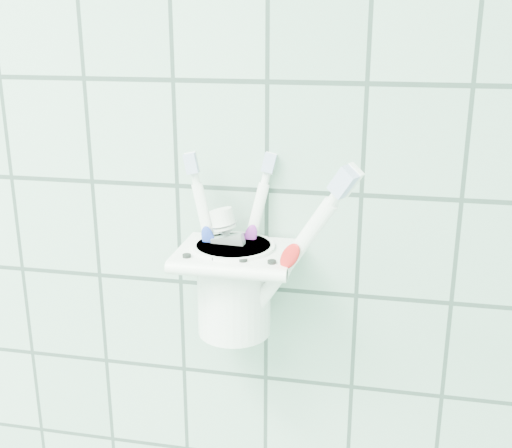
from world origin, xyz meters
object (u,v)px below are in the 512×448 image
toothbrush_pink (226,239)px  toothbrush_blue (228,239)px  toothbrush_orange (243,219)px  toothpaste_tube (248,260)px  cup (234,285)px  holder_bracket (237,256)px

toothbrush_pink → toothbrush_blue: (0.00, -0.00, 0.00)m
toothbrush_blue → toothbrush_pink: bearing=164.6°
toothbrush_blue → toothbrush_orange: bearing=-18.7°
toothbrush_blue → toothpaste_tube: size_ratio=1.36×
cup → toothbrush_orange: toothbrush_orange is taller
toothbrush_pink → toothbrush_orange: 0.03m
cup → toothbrush_pink: size_ratio=0.53×
toothbrush_pink → toothbrush_blue: bearing=-21.1°
toothbrush_pink → toothpaste_tube: bearing=-19.6°
toothbrush_pink → toothbrush_orange: bearing=-23.8°
toothbrush_pink → cup: bearing=-29.6°
cup → toothbrush_blue: size_ratio=0.53×
holder_bracket → toothbrush_orange: 0.04m
toothbrush_pink → toothpaste_tube: 0.03m
holder_bracket → toothbrush_blue: 0.02m
toothbrush_orange → toothpaste_tube: (0.01, 0.00, -0.04)m
cup → toothbrush_pink: bearing=156.9°
cup → toothbrush_orange: 0.07m
toothbrush_orange → toothbrush_pink: bearing=-168.1°
holder_bracket → toothbrush_blue: size_ratio=0.64×
holder_bracket → cup: (-0.00, 0.00, -0.03)m
cup → toothbrush_orange: size_ratio=0.45×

